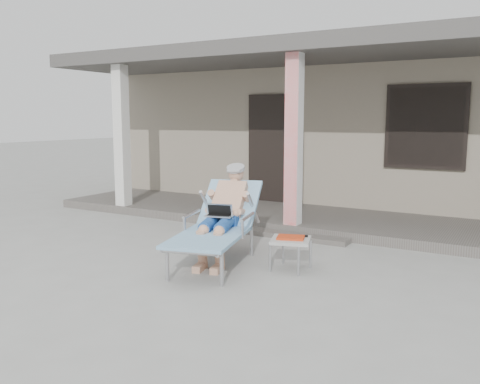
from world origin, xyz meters
The scene contains 7 objects.
ground centered at (0.00, 0.00, 0.00)m, with size 60.00×60.00×0.00m, color #9E9E99.
house centered at (0.00, 6.50, 1.67)m, with size 10.40×5.40×3.30m.
porch_deck centered at (0.00, 3.00, 0.07)m, with size 10.00×2.00×0.15m, color #605B56.
porch_overhang centered at (0.00, 2.95, 2.79)m, with size 10.00×2.30×2.85m.
porch_step centered at (0.00, 1.85, 0.04)m, with size 2.00×0.30×0.07m, color #605B56.
lounger centered at (-0.17, 0.30, 0.78)m, with size 1.17×2.02×1.27m.
side_table centered at (0.76, 0.37, 0.34)m, with size 0.57×0.57×0.41m.
Camera 1 is at (3.16, -5.02, 1.80)m, focal length 38.00 mm.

